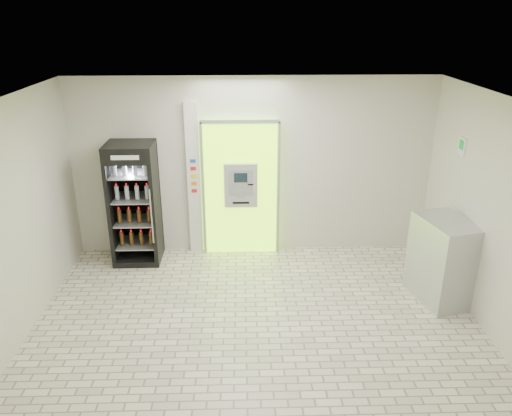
{
  "coord_description": "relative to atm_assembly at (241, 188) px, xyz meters",
  "views": [
    {
      "loc": [
        -0.18,
        -5.49,
        3.95
      ],
      "look_at": [
        0.02,
        1.2,
        1.29
      ],
      "focal_mm": 35.0,
      "sensor_mm": 36.0,
      "label": 1
    }
  ],
  "objects": [
    {
      "name": "pillar",
      "position": [
        -0.78,
        0.04,
        0.13
      ],
      "size": [
        0.22,
        0.11,
        2.6
      ],
      "color": "silver",
      "rests_on": "ground"
    },
    {
      "name": "room_shell",
      "position": [
        0.2,
        -2.41,
        0.67
      ],
      "size": [
        6.0,
        6.0,
        6.0
      ],
      "color": "beige",
      "rests_on": "ground"
    },
    {
      "name": "beverage_cooler",
      "position": [
        -1.74,
        -0.25,
        -0.2
      ],
      "size": [
        0.76,
        0.72,
        2.01
      ],
      "rotation": [
        0.0,
        0.0,
        0.01
      ],
      "color": "black",
      "rests_on": "ground"
    },
    {
      "name": "steel_cabinet",
      "position": [
        2.88,
        -1.64,
        -0.55
      ],
      "size": [
        0.82,
        1.04,
        1.24
      ],
      "rotation": [
        0.0,
        0.0,
        0.23
      ],
      "color": "#B1B3B9",
      "rests_on": "ground"
    },
    {
      "name": "ground",
      "position": [
        0.2,
        -2.41,
        -1.17
      ],
      "size": [
        6.0,
        6.0,
        0.0
      ],
      "primitive_type": "plane",
      "color": "beige",
      "rests_on": "ground"
    },
    {
      "name": "exit_sign",
      "position": [
        3.19,
        -1.01,
        0.95
      ],
      "size": [
        0.02,
        0.22,
        0.26
      ],
      "color": "white",
      "rests_on": "room_shell"
    },
    {
      "name": "atm_assembly",
      "position": [
        0.0,
        0.0,
        0.0
      ],
      "size": [
        1.3,
        0.24,
        2.33
      ],
      "color": "#9EFE16",
      "rests_on": "ground"
    }
  ]
}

